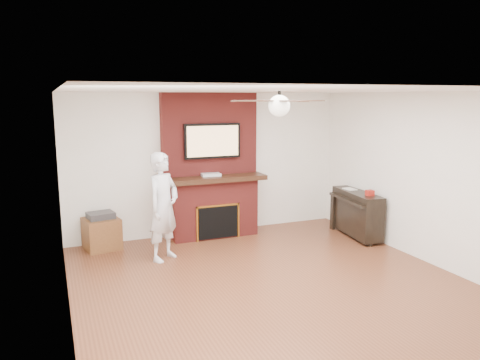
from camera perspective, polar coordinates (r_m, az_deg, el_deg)
name	(u,v)px	position (r m, az deg, el deg)	size (l,w,h in m)	color
room_shell	(278,193)	(5.84, 4.65, -1.56)	(5.36, 5.86, 2.86)	#592D1A
fireplace	(212,180)	(8.19, -3.44, 0.03)	(1.78, 0.64, 2.50)	maroon
tv	(212,141)	(8.06, -3.39, 4.78)	(1.00, 0.08, 0.60)	black
ceiling_fan	(279,105)	(5.72, 4.81, 9.12)	(1.21, 1.21, 0.31)	black
person	(163,207)	(7.06, -9.32, -3.23)	(0.60, 0.40, 1.63)	silver
side_table	(102,232)	(7.90, -16.52, -6.10)	(0.61, 0.61, 0.60)	brown
piano	(357,213)	(8.45, 14.02, -3.88)	(0.59, 1.26, 0.89)	black
cable_box	(211,175)	(8.07, -3.57, 0.65)	(0.33, 0.19, 0.05)	silver
candle_orange	(214,235)	(8.20, -3.24, -6.65)	(0.06, 0.06, 0.13)	#ED5A1B
candle_green	(217,234)	(8.28, -2.80, -6.65)	(0.07, 0.07, 0.08)	#33772F
candle_cream	(220,234)	(8.24, -2.50, -6.56)	(0.08, 0.08, 0.13)	beige
candle_blue	(231,234)	(8.31, -1.13, -6.59)	(0.06, 0.06, 0.08)	teal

